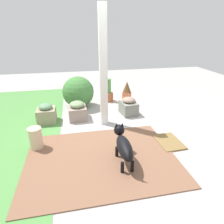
% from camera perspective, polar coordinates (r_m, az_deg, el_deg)
% --- Properties ---
extents(ground_plane, '(12.00, 12.00, 0.00)m').
position_cam_1_polar(ground_plane, '(4.01, -0.74, -5.42)').
color(ground_plane, '#A5A19E').
extents(brick_path, '(1.80, 2.40, 0.02)m').
position_cam_1_polar(brick_path, '(3.22, -3.11, -13.52)').
color(brick_path, brown).
rests_on(brick_path, ground).
extents(porch_pillar, '(0.15, 0.15, 2.38)m').
position_cam_1_polar(porch_pillar, '(3.92, -2.61, 12.44)').
color(porch_pillar, white).
rests_on(porch_pillar, ground).
extents(stone_planter_nearest, '(0.50, 0.41, 0.43)m').
position_cam_1_polar(stone_planter_nearest, '(4.71, 4.91, 1.70)').
color(stone_planter_nearest, gray).
rests_on(stone_planter_nearest, ground).
extents(stone_planter_mid, '(0.45, 0.41, 0.43)m').
position_cam_1_polar(stone_planter_mid, '(4.49, -10.22, 0.34)').
color(stone_planter_mid, gray).
rests_on(stone_planter_mid, ground).
extents(stone_planter_far, '(0.38, 0.40, 0.44)m').
position_cam_1_polar(stone_planter_far, '(4.51, -18.87, -0.51)').
color(stone_planter_far, gray).
rests_on(stone_planter_far, ground).
extents(round_shrub, '(0.82, 0.82, 0.82)m').
position_cam_1_polar(round_shrub, '(5.14, -9.99, 5.84)').
color(round_shrub, '#417A3A').
rests_on(round_shrub, ground).
extents(terracotta_pot_tall, '(0.28, 0.28, 0.65)m').
position_cam_1_polar(terracotta_pot_tall, '(5.53, -1.12, 5.57)').
color(terracotta_pot_tall, '#A35635').
rests_on(terracotta_pot_tall, ground).
extents(terracotta_pot_spiky, '(0.27, 0.27, 0.55)m').
position_cam_1_polar(terracotta_pot_spiky, '(5.63, 4.41, 6.19)').
color(terracotta_pot_spiky, '#C96741').
rests_on(terracotta_pot_spiky, ground).
extents(dog, '(0.78, 0.22, 0.54)m').
position_cam_1_polar(dog, '(2.98, 3.45, -9.80)').
color(dog, black).
rests_on(dog, ground).
extents(ceramic_urn, '(0.23, 0.23, 0.40)m').
position_cam_1_polar(ceramic_urn, '(3.61, -21.70, -7.27)').
color(ceramic_urn, beige).
rests_on(ceramic_urn, ground).
extents(doormat, '(0.60, 0.44, 0.03)m').
position_cam_1_polar(doormat, '(3.76, 16.50, -8.46)').
color(doormat, olive).
rests_on(doormat, ground).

